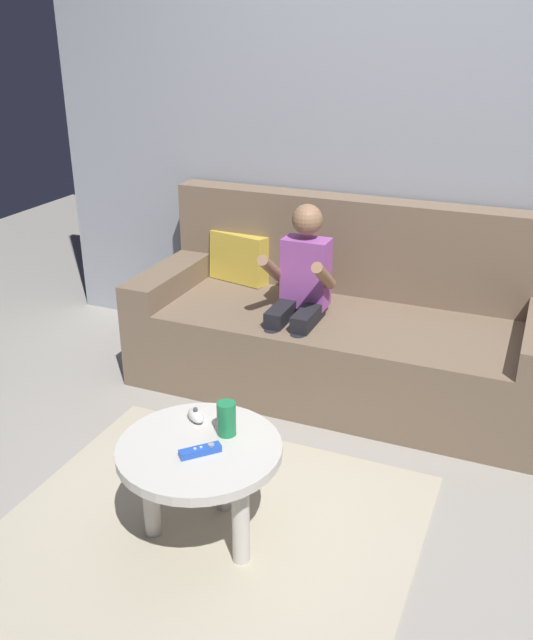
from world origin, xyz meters
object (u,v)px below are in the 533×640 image
person_seated_on_couch (300,292)px  coffee_table (201,461)px  couch (343,328)px  game_remote_blue_near_edge (200,451)px  nunchuk_white (196,416)px  soda_can (226,419)px

person_seated_on_couch → coffee_table: 1.13m
person_seated_on_couch → coffee_table: (0.06, -1.11, -0.21)m
couch → game_remote_blue_near_edge: couch is taller
nunchuk_white → person_seated_on_couch: bearing=88.5°
person_seated_on_couch → game_remote_blue_near_edge: size_ratio=7.42×
coffee_table → person_seated_on_couch: bearing=92.9°
game_remote_blue_near_edge → nunchuk_white: bearing=122.4°
couch → person_seated_on_couch: person_seated_on_couch is taller
coffee_table → game_remote_blue_near_edge: (0.03, -0.05, 0.08)m
game_remote_blue_near_edge → coffee_table: bearing=119.4°
coffee_table → nunchuk_white: 0.17m
person_seated_on_couch → soda_can: (0.11, -1.02, -0.08)m
game_remote_blue_near_edge → person_seated_on_couch: bearing=94.2°
couch → coffee_table: 1.30m
nunchuk_white → soda_can: (0.14, -0.03, 0.04)m
couch → game_remote_blue_near_edge: (-0.08, -1.35, 0.10)m
coffee_table → nunchuk_white: bearing=123.5°
soda_can → person_seated_on_couch: bearing=96.3°
couch → person_seated_on_couch: (-0.16, -0.19, 0.23)m
game_remote_blue_near_edge → soda_can: size_ratio=1.03×
coffee_table → soda_can: (0.06, 0.09, 0.13)m
couch → person_seated_on_couch: bearing=-131.4°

